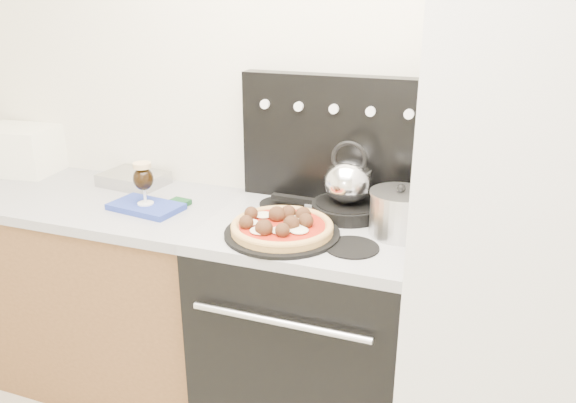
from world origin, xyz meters
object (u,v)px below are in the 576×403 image
at_px(pizza, 282,225).
at_px(stove_body, 312,337).
at_px(stock_pot, 399,215).
at_px(skillet, 347,209).
at_px(beer_glass, 144,183).
at_px(oven_mitt, 146,207).
at_px(base_cabinet, 86,288).
at_px(tea_kettle, 348,178).
at_px(fridge, 522,248).
at_px(toaster_oven, 20,149).
at_px(pizza_pan, 282,233).

bearing_deg(pizza, stove_body, 60.06).
bearing_deg(stove_body, stock_pot, 2.86).
relative_size(pizza, skillet, 1.32).
relative_size(beer_glass, stock_pot, 0.86).
distance_m(beer_glass, stock_pot, 0.99).
height_order(oven_mitt, pizza, pizza).
height_order(pizza, skillet, pizza).
xyz_separation_m(base_cabinet, skillet, (1.20, 0.10, 0.51)).
bearing_deg(pizza, tea_kettle, 57.53).
height_order(fridge, toaster_oven, fridge).
distance_m(skillet, tea_kettle, 0.12).
bearing_deg(pizza, pizza_pan, 0.00).
bearing_deg(skillet, fridge, -14.20).
xyz_separation_m(toaster_oven, pizza, (1.46, -0.32, -0.05)).
xyz_separation_m(beer_glass, pizza_pan, (0.61, -0.09, -0.08)).
distance_m(toaster_oven, oven_mitt, 0.88).
height_order(pizza, tea_kettle, tea_kettle).
distance_m(stove_body, skillet, 0.53).
relative_size(oven_mitt, tea_kettle, 1.41).
bearing_deg(tea_kettle, base_cabinet, -173.71).
height_order(beer_glass, stock_pot, beer_glass).
bearing_deg(tea_kettle, toaster_oven, 179.03).
distance_m(base_cabinet, toaster_oven, 0.74).
bearing_deg(base_cabinet, beer_glass, -8.82).
height_order(pizza_pan, skillet, skillet).
height_order(oven_mitt, skillet, skillet).
xyz_separation_m(base_cabinet, fridge, (1.80, -0.05, 0.52)).
height_order(oven_mitt, beer_glass, beer_glass).
height_order(toaster_oven, skillet, toaster_oven).
bearing_deg(toaster_oven, fridge, -12.40).
bearing_deg(pizza, toaster_oven, 167.53).
height_order(skillet, stock_pot, stock_pot).
relative_size(fridge, oven_mitt, 6.72).
distance_m(fridge, stock_pot, 0.40).
height_order(stove_body, stock_pot, stock_pot).
xyz_separation_m(pizza, stock_pot, (0.38, 0.14, 0.04)).
bearing_deg(pizza_pan, oven_mitt, 171.73).
xyz_separation_m(base_cabinet, beer_glass, (0.42, -0.06, 0.58)).
relative_size(beer_glass, skillet, 0.65).
height_order(base_cabinet, stove_body, stove_body).
distance_m(beer_glass, tea_kettle, 0.80).
bearing_deg(stove_body, base_cabinet, 178.70).
xyz_separation_m(fridge, toaster_oven, (-2.23, 0.22, 0.06)).
relative_size(fridge, pizza_pan, 4.72).
bearing_deg(tea_kettle, stove_body, -123.56).
bearing_deg(tea_kettle, fridge, -12.89).
height_order(fridge, stock_pot, fridge).
bearing_deg(skillet, pizza_pan, -122.47).
bearing_deg(base_cabinet, stock_pot, -0.40).
bearing_deg(toaster_oven, base_cabinet, -28.30).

